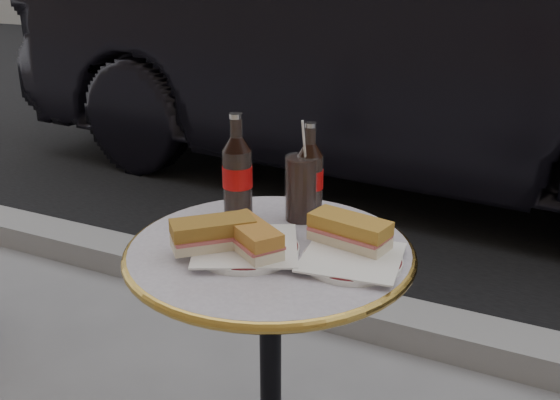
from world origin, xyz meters
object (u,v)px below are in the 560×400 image
at_px(cola_bottle_left, 237,167).
at_px(cola_glass, 301,188).
at_px(plate_left, 246,249).
at_px(plate_right, 352,260).
at_px(cola_bottle_right, 310,171).
at_px(parked_car, 405,48).
at_px(bistro_table, 271,387).

relative_size(cola_bottle_left, cola_glass, 1.63).
bearing_deg(plate_left, cola_glass, 81.67).
xyz_separation_m(plate_right, cola_glass, (-0.19, 0.16, 0.07)).
distance_m(cola_bottle_left, cola_bottle_right, 0.17).
bearing_deg(cola_glass, parked_car, 100.19).
distance_m(plate_left, plate_right, 0.22).
height_order(plate_left, cola_bottle_right, cola_bottle_right).
bearing_deg(cola_bottle_right, plate_right, -46.71).
xyz_separation_m(bistro_table, plate_right, (0.19, 0.00, 0.37)).
height_order(bistro_table, cola_glass, cola_glass).
distance_m(plate_right, cola_glass, 0.26).
bearing_deg(cola_glass, bistro_table, -89.65).
bearing_deg(cola_bottle_right, cola_glass, -116.57).
xyz_separation_m(cola_glass, parked_car, (-0.45, 2.52, -0.00)).
height_order(cola_glass, parked_car, parked_car).
relative_size(plate_right, cola_bottle_right, 0.89).
height_order(plate_right, cola_bottle_right, cola_bottle_right).
bearing_deg(cola_glass, cola_bottle_left, -155.36).
distance_m(plate_left, cola_bottle_right, 0.26).
height_order(bistro_table, plate_right, plate_right).
relative_size(cola_bottle_left, cola_bottle_right, 1.10).
bearing_deg(bistro_table, parked_car, 99.60).
relative_size(cola_bottle_right, parked_car, 0.05).
xyz_separation_m(bistro_table, parked_car, (-0.45, 2.69, 0.44)).
bearing_deg(cola_glass, plate_right, -41.24).
distance_m(cola_glass, parked_car, 2.56).
bearing_deg(cola_glass, cola_bottle_right, 63.43).
bearing_deg(plate_right, cola_bottle_right, 133.29).
bearing_deg(cola_bottle_left, plate_left, -55.52).
bearing_deg(cola_bottle_right, bistro_table, -93.15).
relative_size(bistro_table, cola_glass, 4.70).
height_order(bistro_table, plate_left, plate_left).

